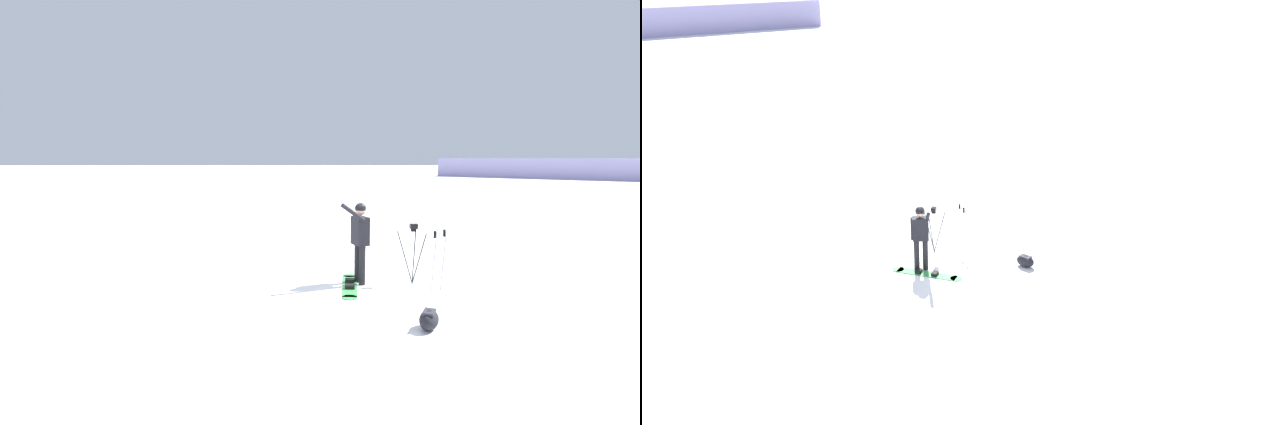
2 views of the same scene
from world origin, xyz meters
The scene contains 7 objects.
ground_plane centered at (0.00, 0.00, 0.00)m, with size 300.00×300.00×0.00m, color white.
snowboarder centered at (0.66, -0.21, 1.06)m, with size 0.63×0.64×1.76m.
snowboard centered at (0.46, 0.02, 0.02)m, with size 1.87×0.45×0.10m.
gear_bag_large centered at (-1.91, -0.99, 0.16)m, with size 0.57×0.48×0.31m.
camera_tripod centered at (0.63, -1.34, 0.93)m, with size 0.60×0.56×1.29m.
ski_poles centered at (-0.05, -1.69, 0.83)m, with size 0.30×0.32×1.26m.
distant_ridge centered at (45.19, -38.69, 1.30)m, with size 36.85×40.63×2.60m.
Camera 1 is at (-8.50, 0.92, 2.67)m, focal length 24.83 mm.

